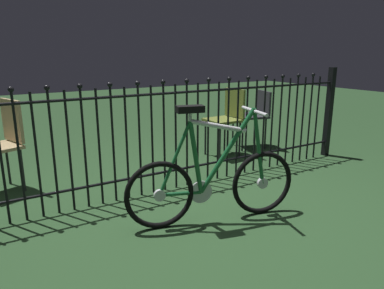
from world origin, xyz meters
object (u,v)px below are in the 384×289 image
object	(u,v)px
chair_tan	(4,138)
chair_charcoal	(255,112)
bicycle	(213,181)
chair_olive	(228,115)

from	to	relation	value
chair_tan	chair_charcoal	world-z (taller)	chair_tan
bicycle	chair_olive	distance (m)	1.91
chair_olive	chair_tan	world-z (taller)	chair_tan
chair_tan	chair_charcoal	distance (m)	3.10
chair_olive	chair_tan	distance (m)	2.54
bicycle	chair_tan	xyz separation A→B (m)	(-1.32, 1.57, 0.19)
bicycle	chair_charcoal	xyz separation A→B (m)	(1.78, 1.58, 0.16)
chair_tan	chair_olive	bearing A→B (deg)	-2.71
chair_olive	chair_tan	bearing A→B (deg)	177.29
bicycle	chair_olive	xyz separation A→B (m)	(1.22, 1.45, 0.19)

